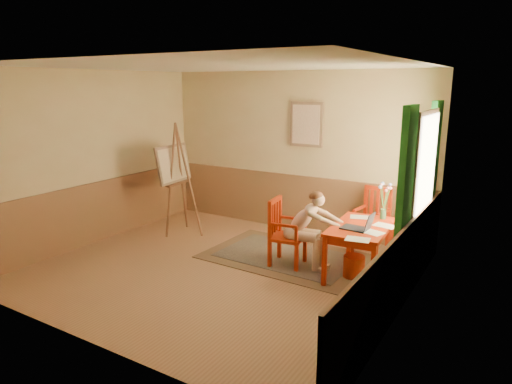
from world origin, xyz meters
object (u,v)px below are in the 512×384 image
Objects in this scene: table at (361,232)px; figure at (307,226)px; chair_back at (373,220)px; easel at (175,168)px; chair_left at (285,232)px; laptop at (359,226)px.

figure is (-0.74, -0.14, -0.00)m from table.
chair_back is 3.42m from easel.
table is at bearing -2.93° from easel.
chair_left is at bearing -8.79° from easel.
easel is (-2.66, 0.31, 0.52)m from figure.
figure is at bearing -169.23° from table.
chair_back is 1.25m from laptop.
figure is at bearing -6.73° from easel.
chair_left is 2.36× the size of laptop.
chair_left is 0.51× the size of easel.
figure is 2.74× the size of laptop.
laptop reaches higher than table.
table is 3.44m from easel.
easel is at bearing 173.83° from laptop.
table is 1.26× the size of chair_left.
chair_left is at bearing -171.78° from figure.
figure is (0.33, 0.05, 0.14)m from chair_left.
table is at bearing 9.99° from chair_left.
chair_back reaches higher than table.
chair_left reaches higher than laptop.
easel reaches higher than table.
chair_left is (-1.06, -0.19, -0.14)m from table.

